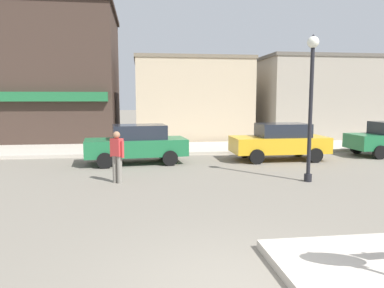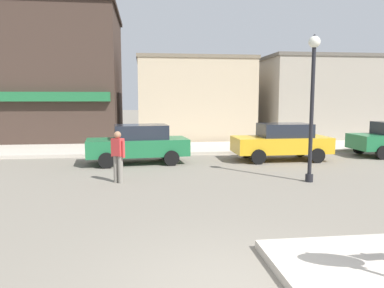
# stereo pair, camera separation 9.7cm
# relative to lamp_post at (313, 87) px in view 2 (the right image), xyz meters

# --- Properties ---
(kerb_far) EXTENTS (80.00, 4.00, 0.15)m
(kerb_far) POSITION_rel_lamp_post_xyz_m (-3.86, 7.86, -2.88)
(kerb_far) COLOR beige
(kerb_far) RESTS_ON ground
(lamp_post) EXTENTS (0.36, 0.36, 4.54)m
(lamp_post) POSITION_rel_lamp_post_xyz_m (0.00, 0.00, 0.00)
(lamp_post) COLOR black
(lamp_post) RESTS_ON ground
(parked_car_nearest) EXTENTS (4.15, 2.18, 1.56)m
(parked_car_nearest) POSITION_rel_lamp_post_xyz_m (-5.38, 4.10, -2.15)
(parked_car_nearest) COLOR #1E6B3D
(parked_car_nearest) RESTS_ON ground
(parked_car_second) EXTENTS (4.01, 1.89, 1.56)m
(parked_car_second) POSITION_rel_lamp_post_xyz_m (0.63, 4.09, -2.15)
(parked_car_second) COLOR gold
(parked_car_second) RESTS_ON ground
(pedestrian_crossing_near) EXTENTS (0.48, 0.42, 1.61)m
(pedestrian_crossing_near) POSITION_rel_lamp_post_xyz_m (-5.96, 0.63, -2.09)
(pedestrian_crossing_near) COLOR gray
(pedestrian_crossing_near) RESTS_ON ground
(building_corner_shop) EXTENTS (8.72, 8.04, 7.99)m
(building_corner_shop) POSITION_rel_lamp_post_xyz_m (-10.95, 13.63, 1.04)
(building_corner_shop) COLOR #3D2D26
(building_corner_shop) RESTS_ON ground
(building_storefront_left_near) EXTENTS (7.06, 5.19, 5.09)m
(building_storefront_left_near) POSITION_rel_lamp_post_xyz_m (-1.98, 12.71, -0.41)
(building_storefront_left_near) COLOR tan
(building_storefront_left_near) RESTS_ON ground
(building_storefront_left_mid) EXTENTS (8.88, 5.66, 5.22)m
(building_storefront_left_mid) POSITION_rel_lamp_post_xyz_m (6.84, 12.34, -0.35)
(building_storefront_left_mid) COLOR #9E9384
(building_storefront_left_mid) RESTS_ON ground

